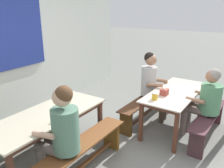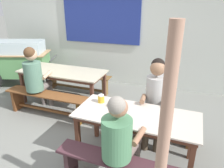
{
  "view_description": "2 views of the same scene",
  "coord_description": "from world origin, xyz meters",
  "px_view_note": "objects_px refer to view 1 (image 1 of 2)",
  "views": [
    {
      "loc": [
        -2.69,
        -1.3,
        2.18
      ],
      "look_at": [
        0.46,
        0.65,
        0.94
      ],
      "focal_mm": 37.2,
      "sensor_mm": 36.0,
      "label": 1
    },
    {
      "loc": [
        1.7,
        -2.64,
        2.18
      ],
      "look_at": [
        0.65,
        0.46,
        0.83
      ],
      "focal_mm": 34.03,
      "sensor_mm": 36.0,
      "label": 2
    }
  ],
  "objects_px": {
    "bench_far_back": "(24,130)",
    "person_left_back_turned": "(61,130)",
    "bench_far_front": "(81,154)",
    "dining_table_near": "(175,95)",
    "person_right_near_table": "(152,82)",
    "bench_near_front": "(208,121)",
    "tissue_box": "(164,92)",
    "condiment_jar": "(155,96)",
    "bench_near_back": "(145,106)",
    "dining_table_far": "(47,119)",
    "person_near_front": "(206,99)"
  },
  "relations": [
    {
      "from": "bench_far_back",
      "to": "person_left_back_turned",
      "type": "relative_size",
      "value": 1.26
    },
    {
      "from": "bench_far_front",
      "to": "dining_table_near",
      "type": "bearing_deg",
      "value": -19.38
    },
    {
      "from": "dining_table_near",
      "to": "person_right_near_table",
      "type": "bearing_deg",
      "value": 72.3
    },
    {
      "from": "dining_table_near",
      "to": "bench_near_front",
      "type": "xyz_separation_m",
      "value": [
        -0.03,
        -0.6,
        -0.35
      ]
    },
    {
      "from": "bench_near_front",
      "to": "person_right_near_table",
      "type": "height_order",
      "value": "person_right_near_table"
    },
    {
      "from": "tissue_box",
      "to": "condiment_jar",
      "type": "distance_m",
      "value": 0.29
    },
    {
      "from": "bench_far_front",
      "to": "condiment_jar",
      "type": "xyz_separation_m",
      "value": [
        1.32,
        -0.49,
        0.49
      ]
    },
    {
      "from": "bench_near_back",
      "to": "person_left_back_turned",
      "type": "bearing_deg",
      "value": 176.32
    },
    {
      "from": "dining_table_far",
      "to": "dining_table_near",
      "type": "xyz_separation_m",
      "value": [
        1.88,
        -1.27,
        -0.0
      ]
    },
    {
      "from": "bench_far_front",
      "to": "person_left_back_turned",
      "type": "bearing_deg",
      "value": 163.27
    },
    {
      "from": "person_right_near_table",
      "to": "person_near_front",
      "type": "relative_size",
      "value": 1.08
    },
    {
      "from": "dining_table_far",
      "to": "condiment_jar",
      "type": "height_order",
      "value": "condiment_jar"
    },
    {
      "from": "dining_table_near",
      "to": "person_left_back_turned",
      "type": "bearing_deg",
      "value": 160.93
    },
    {
      "from": "bench_near_front",
      "to": "person_near_front",
      "type": "relative_size",
      "value": 1.27
    },
    {
      "from": "bench_near_back",
      "to": "bench_near_front",
      "type": "xyz_separation_m",
      "value": [
        -0.06,
        -1.2,
        0.01
      ]
    },
    {
      "from": "tissue_box",
      "to": "dining_table_near",
      "type": "bearing_deg",
      "value": -22.12
    },
    {
      "from": "tissue_box",
      "to": "person_right_near_table",
      "type": "bearing_deg",
      "value": 42.3
    },
    {
      "from": "bench_far_front",
      "to": "person_right_near_table",
      "type": "height_order",
      "value": "person_right_near_table"
    },
    {
      "from": "condiment_jar",
      "to": "person_right_near_table",
      "type": "bearing_deg",
      "value": 25.53
    },
    {
      "from": "person_right_near_table",
      "to": "dining_table_far",
      "type": "bearing_deg",
      "value": 160.18
    },
    {
      "from": "dining_table_near",
      "to": "bench_near_front",
      "type": "relative_size",
      "value": 1.04
    },
    {
      "from": "person_left_back_turned",
      "to": "person_near_front",
      "type": "height_order",
      "value": "person_left_back_turned"
    },
    {
      "from": "dining_table_near",
      "to": "person_left_back_turned",
      "type": "distance_m",
      "value": 2.27
    },
    {
      "from": "bench_far_front",
      "to": "person_left_back_turned",
      "type": "xyz_separation_m",
      "value": [
        -0.25,
        0.08,
        0.46
      ]
    },
    {
      "from": "dining_table_far",
      "to": "bench_near_back",
      "type": "height_order",
      "value": "dining_table_far"
    },
    {
      "from": "person_right_near_table",
      "to": "person_left_back_turned",
      "type": "bearing_deg",
      "value": 174.79
    },
    {
      "from": "bench_near_back",
      "to": "person_near_front",
      "type": "bearing_deg",
      "value": -95.18
    },
    {
      "from": "condiment_jar",
      "to": "bench_far_front",
      "type": "bearing_deg",
      "value": 159.74
    },
    {
      "from": "bench_far_front",
      "to": "person_left_back_turned",
      "type": "height_order",
      "value": "person_left_back_turned"
    },
    {
      "from": "bench_far_front",
      "to": "tissue_box",
      "type": "distance_m",
      "value": 1.77
    },
    {
      "from": "person_right_near_table",
      "to": "person_near_front",
      "type": "xyz_separation_m",
      "value": [
        -0.24,
        -1.06,
        -0.06
      ]
    },
    {
      "from": "bench_far_front",
      "to": "bench_near_back",
      "type": "distance_m",
      "value": 1.92
    },
    {
      "from": "condiment_jar",
      "to": "bench_near_back",
      "type": "bearing_deg",
      "value": 35.34
    },
    {
      "from": "bench_near_back",
      "to": "bench_near_front",
      "type": "bearing_deg",
      "value": -92.66
    },
    {
      "from": "bench_far_front",
      "to": "bench_near_front",
      "type": "height_order",
      "value": "same"
    },
    {
      "from": "person_near_front",
      "to": "condiment_jar",
      "type": "xyz_separation_m",
      "value": [
        -0.5,
        0.7,
        0.08
      ]
    },
    {
      "from": "bench_near_back",
      "to": "person_near_front",
      "type": "relative_size",
      "value": 1.33
    },
    {
      "from": "bench_far_front",
      "to": "person_left_back_turned",
      "type": "distance_m",
      "value": 0.53
    },
    {
      "from": "bench_far_back",
      "to": "dining_table_near",
      "type": "bearing_deg",
      "value": -45.17
    },
    {
      "from": "dining_table_far",
      "to": "person_near_front",
      "type": "xyz_separation_m",
      "value": [
        1.8,
        -1.79,
        0.05
      ]
    },
    {
      "from": "bench_near_back",
      "to": "person_left_back_turned",
      "type": "height_order",
      "value": "person_left_back_turned"
    },
    {
      "from": "bench_far_back",
      "to": "person_right_near_table",
      "type": "bearing_deg",
      "value": -33.44
    },
    {
      "from": "tissue_box",
      "to": "condiment_jar",
      "type": "height_order",
      "value": "tissue_box"
    },
    {
      "from": "bench_near_back",
      "to": "tissue_box",
      "type": "height_order",
      "value": "tissue_box"
    },
    {
      "from": "bench_far_back",
      "to": "bench_near_back",
      "type": "relative_size",
      "value": 1.01
    },
    {
      "from": "dining_table_far",
      "to": "bench_far_front",
      "type": "distance_m",
      "value": 0.7
    },
    {
      "from": "dining_table_near",
      "to": "person_near_front",
      "type": "bearing_deg",
      "value": -98.04
    },
    {
      "from": "bench_far_back",
      "to": "bench_far_front",
      "type": "relative_size",
      "value": 0.98
    },
    {
      "from": "dining_table_near",
      "to": "tissue_box",
      "type": "xyz_separation_m",
      "value": [
        -0.29,
        0.12,
        0.13
      ]
    },
    {
      "from": "dining_table_far",
      "to": "person_near_front",
      "type": "height_order",
      "value": "person_near_front"
    }
  ]
}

